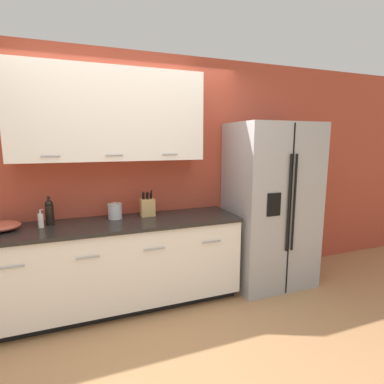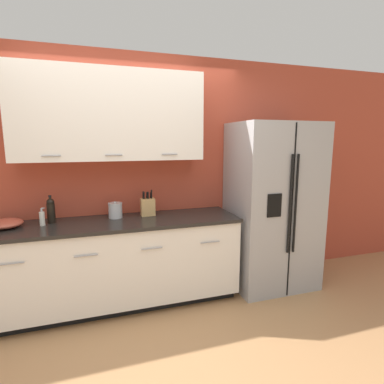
% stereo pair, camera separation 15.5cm
% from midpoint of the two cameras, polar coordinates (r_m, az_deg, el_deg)
% --- Properties ---
extents(ground_plane, '(14.00, 14.00, 0.00)m').
position_cam_midpoint_polar(ground_plane, '(2.64, -8.09, -29.90)').
color(ground_plane, '#B27F51').
extents(wall_back, '(10.00, 0.39, 2.60)m').
position_cam_midpoint_polar(wall_back, '(3.27, -14.32, 5.82)').
color(wall_back, '#AD422D').
rests_on(wall_back, ground_plane).
extents(counter_unit, '(2.45, 0.64, 0.90)m').
position_cam_midpoint_polar(counter_unit, '(3.20, -15.16, -13.15)').
color(counter_unit, black).
rests_on(counter_unit, ground_plane).
extents(refrigerator, '(0.94, 0.74, 1.88)m').
position_cam_midpoint_polar(refrigerator, '(3.60, 13.50, -2.46)').
color(refrigerator, '#9E9EA0').
rests_on(refrigerator, ground_plane).
extents(knife_block, '(0.15, 0.11, 0.28)m').
position_cam_midpoint_polar(knife_block, '(3.20, -9.85, -2.80)').
color(knife_block, tan).
rests_on(knife_block, counter_unit).
extents(wine_bottle, '(0.08, 0.08, 0.27)m').
position_cam_midpoint_polar(wine_bottle, '(3.16, -26.80, -3.38)').
color(wine_bottle, black).
rests_on(wine_bottle, counter_unit).
extents(soap_dispenser, '(0.05, 0.05, 0.17)m').
position_cam_midpoint_polar(soap_dispenser, '(3.10, -28.15, -4.78)').
color(soap_dispenser, silver).
rests_on(soap_dispenser, counter_unit).
extents(steel_canister, '(0.14, 0.14, 0.17)m').
position_cam_midpoint_polar(steel_canister, '(3.17, -15.81, -3.52)').
color(steel_canister, '#B7B7BA').
rests_on(steel_canister, counter_unit).
extents(mixing_bowl, '(0.30, 0.30, 0.08)m').
position_cam_midpoint_polar(mixing_bowl, '(3.18, -33.63, -5.43)').
color(mixing_bowl, '#B24C38').
rests_on(mixing_bowl, counter_unit).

